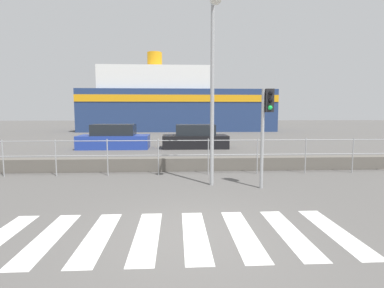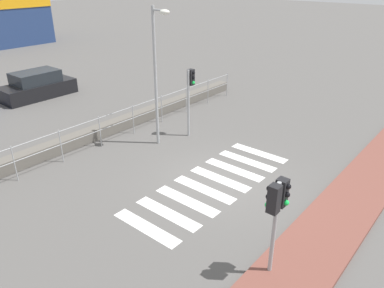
% 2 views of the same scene
% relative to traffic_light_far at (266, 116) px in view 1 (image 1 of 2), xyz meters
% --- Properties ---
extents(ground_plane, '(160.00, 160.00, 0.00)m').
position_rel_traffic_light_far_xyz_m(ground_plane, '(-2.40, -3.34, -2.18)').
color(ground_plane, '#565451').
extents(crosswalk, '(6.75, 2.40, 0.01)m').
position_rel_traffic_light_far_xyz_m(crosswalk, '(-2.77, -3.34, -2.18)').
color(crosswalk, silver).
rests_on(crosswalk, ground_plane).
extents(seawall, '(18.27, 0.55, 0.51)m').
position_rel_traffic_light_far_xyz_m(seawall, '(-2.40, 2.96, -1.93)').
color(seawall, '#605B54').
rests_on(seawall, ground_plane).
extents(harbor_fence, '(16.48, 0.04, 1.33)m').
position_rel_traffic_light_far_xyz_m(harbor_fence, '(-2.40, 2.08, -1.31)').
color(harbor_fence, '#9EA0A3').
rests_on(harbor_fence, ground_plane).
extents(traffic_light_far, '(0.34, 0.32, 2.97)m').
position_rel_traffic_light_far_xyz_m(traffic_light_far, '(0.00, 0.00, 0.00)').
color(traffic_light_far, '#9EA0A3').
rests_on(traffic_light_far, ground_plane).
extents(streetlamp, '(0.32, 0.87, 5.57)m').
position_rel_traffic_light_far_xyz_m(streetlamp, '(-1.55, 0.34, 1.29)').
color(streetlamp, '#9EA0A3').
rests_on(streetlamp, ground_plane).
extents(ferry_boat, '(23.42, 6.08, 9.55)m').
position_rel_traffic_light_far_xyz_m(ferry_boat, '(-2.97, 28.86, 1.12)').
color(ferry_boat, navy).
rests_on(ferry_boat, ground_plane).
extents(parked_car_blue, '(4.38, 1.86, 1.54)m').
position_rel_traffic_light_far_xyz_m(parked_car_blue, '(-6.59, 10.37, -1.52)').
color(parked_car_blue, '#233D9E').
rests_on(parked_car_blue, ground_plane).
extents(parked_car_black, '(4.14, 1.84, 1.51)m').
position_rel_traffic_light_far_xyz_m(parked_car_black, '(-1.44, 10.37, -1.54)').
color(parked_car_black, black).
rests_on(parked_car_black, ground_plane).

